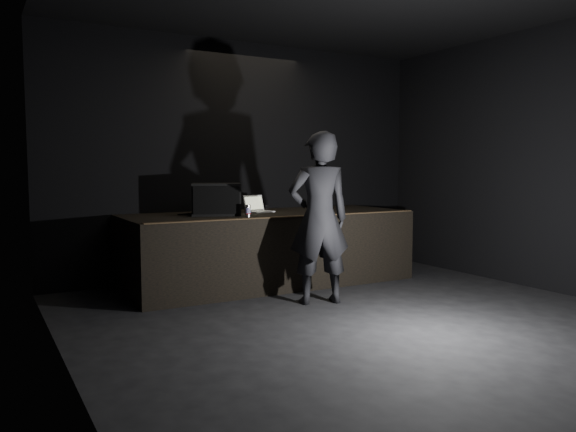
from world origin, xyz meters
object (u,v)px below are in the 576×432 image
at_px(beer_can, 248,211).
at_px(person, 319,218).
at_px(stage_riser, 268,248).
at_px(stage_monitor, 216,199).
at_px(laptop, 258,208).

xyz_separation_m(beer_can, person, (0.54, -0.85, -0.05)).
distance_m(stage_riser, stage_monitor, 1.06).
height_order(stage_monitor, person, person).
relative_size(stage_riser, stage_monitor, 5.27).
relative_size(stage_riser, beer_can, 24.98).
relative_size(stage_monitor, beer_can, 4.74).
bearing_deg(laptop, beer_can, -139.10).
height_order(stage_riser, stage_monitor, stage_monitor).
xyz_separation_m(stage_riser, stage_monitor, (-0.79, -0.02, 0.71)).
bearing_deg(laptop, stage_monitor, -178.23).
distance_m(stage_riser, beer_can, 0.94).
bearing_deg(stage_monitor, laptop, 37.72).
bearing_deg(stage_monitor, beer_can, -41.35).
bearing_deg(person, stage_monitor, -44.65).
bearing_deg(person, laptop, -72.74).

